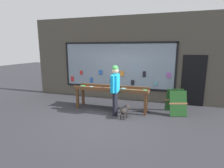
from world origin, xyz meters
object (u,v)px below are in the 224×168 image
Objects in this scene: display_table_main at (111,91)px; small_dog at (125,110)px; sandwich_board_sign at (176,102)px; person_browsing at (115,86)px.

display_table_main is 1.10m from small_dog.
small_dog is 0.66× the size of sandwich_board_sign.
sandwich_board_sign is (2.39, 0.27, -0.29)m from display_table_main.
small_dog is at bearing -118.03° from person_browsing.
small_dog is at bearing -45.42° from display_table_main.
display_table_main is 3.22× the size of sandwich_board_sign.
sandwich_board_sign is at bearing -71.18° from person_browsing.
display_table_main is at bearing 169.04° from sandwich_board_sign.
display_table_main reaches higher than sandwich_board_sign.
small_dog is (0.70, -0.71, -0.46)m from display_table_main.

